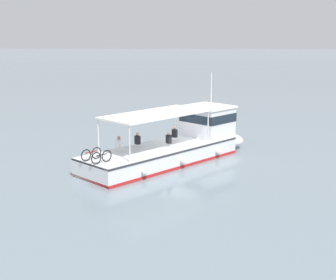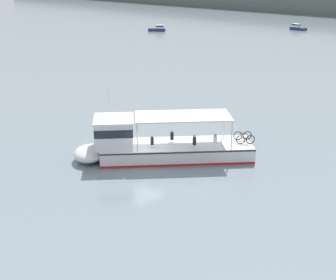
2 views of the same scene
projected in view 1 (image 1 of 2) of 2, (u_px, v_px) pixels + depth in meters
ground_plane at (181, 154)px, 31.70m from camera, size 400.00×400.00×0.00m
ferry_main at (179, 143)px, 30.35m from camera, size 10.81×11.51×5.32m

